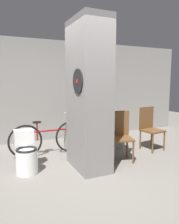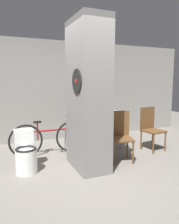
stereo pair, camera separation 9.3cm
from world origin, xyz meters
TOP-DOWN VIEW (x-y plane):
  - ground_plane at (0.00, 0.00)m, footprint 14.00×14.00m
  - wall_back at (0.00, 2.63)m, footprint 8.00×0.09m
  - pillar_center at (0.00, 0.46)m, footprint 0.55×0.92m
  - counter_shelf at (0.55, 1.39)m, footprint 1.28×0.44m
  - toilet at (-1.06, 0.70)m, footprint 0.36×0.52m
  - chair_near_pillar at (0.73, 0.56)m, footprint 0.53×0.53m
  - chair_by_doorway at (1.72, 0.86)m, footprint 0.47×0.47m
  - bicycle at (-0.48, 1.43)m, footprint 1.66×0.42m
  - bottle_tall at (0.77, 1.46)m, footprint 0.06×0.06m
  - bottle_short at (0.88, 1.35)m, footprint 0.07×0.07m

SIDE VIEW (x-z plane):
  - ground_plane at x=0.00m, z-range 0.00..0.00m
  - toilet at x=-1.06m, z-range -0.05..0.66m
  - bicycle at x=-0.48m, z-range -0.01..0.73m
  - counter_shelf at x=0.55m, z-range 0.00..0.86m
  - chair_near_pillar at x=0.73m, z-range 0.04..1.01m
  - chair_by_doorway at x=1.72m, z-range 0.04..1.01m
  - bottle_short at x=0.88m, z-range 0.83..1.02m
  - bottle_tall at x=0.77m, z-range 0.83..1.09m
  - pillar_center at x=0.00m, z-range 0.00..2.60m
  - wall_back at x=0.00m, z-range 0.00..2.60m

